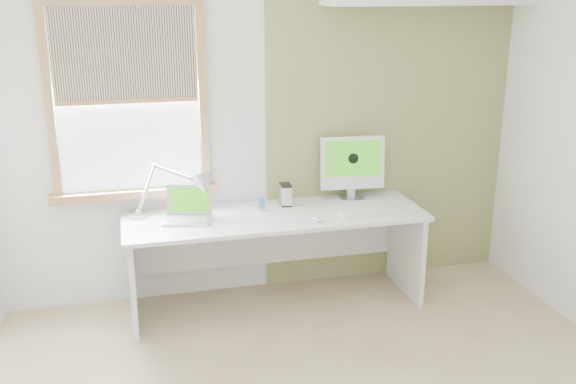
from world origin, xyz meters
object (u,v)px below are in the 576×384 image
object	(u,v)px
desk	(274,236)
imac	(352,164)
laptop	(188,211)
external_drive	(286,195)
desk_lamp	(191,189)

from	to	relation	value
desk	imac	bearing A→B (deg)	14.57
laptop	external_drive	size ratio (longest dim) A/B	2.37
desk_lamp	laptop	distance (m)	0.16
desk	laptop	xyz separation A→B (m)	(-0.63, -0.01, 0.25)
imac	desk_lamp	bearing A→B (deg)	-174.62
laptop	imac	distance (m)	1.33
desk_lamp	laptop	size ratio (longest dim) A/B	1.74
external_drive	imac	size ratio (longest dim) A/B	0.32
laptop	external_drive	bearing A→B (deg)	10.85
desk	desk_lamp	size ratio (longest dim) A/B	3.26
desk_lamp	imac	size ratio (longest dim) A/B	1.33
desk	external_drive	xyz separation A→B (m)	(0.13, 0.13, 0.28)
desk_lamp	external_drive	xyz separation A→B (m)	(0.72, 0.08, -0.12)
laptop	external_drive	xyz separation A→B (m)	(0.75, 0.14, 0.02)
desk_lamp	desk	bearing A→B (deg)	-5.28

